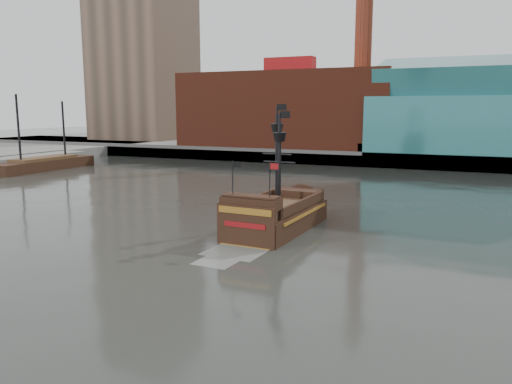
% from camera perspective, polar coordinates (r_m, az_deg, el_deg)
% --- Properties ---
extents(ground, '(400.00, 400.00, 0.00)m').
position_cam_1_polar(ground, '(28.54, -4.48, -10.77)').
color(ground, '#252722').
rests_on(ground, ground).
extents(promenade_far, '(220.00, 60.00, 2.00)m').
position_cam_1_polar(promenade_far, '(116.59, 17.47, 4.64)').
color(promenade_far, slate).
rests_on(promenade_far, ground).
extents(seawall, '(220.00, 1.00, 2.60)m').
position_cam_1_polar(seawall, '(87.41, 15.28, 3.48)').
color(seawall, '#4C4C49').
rests_on(seawall, ground).
extents(skyline, '(149.00, 45.00, 62.00)m').
position_cam_1_polar(skyline, '(109.38, 20.47, 16.58)').
color(skyline, brown).
rests_on(skyline, promenade_far).
extents(pirate_ship, '(5.21, 14.91, 11.02)m').
position_cam_1_polar(pirate_ship, '(41.03, 2.36, -3.02)').
color(pirate_ship, black).
rests_on(pirate_ship, ground).
extents(docked_vessel, '(4.41, 18.75, 12.72)m').
position_cam_1_polar(docked_vessel, '(89.14, -22.99, 2.86)').
color(docked_vessel, black).
rests_on(docked_vessel, ground).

